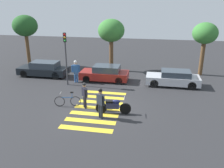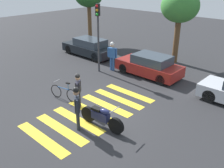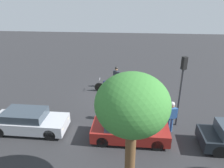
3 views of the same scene
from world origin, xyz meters
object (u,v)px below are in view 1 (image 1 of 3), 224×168
object	(u,v)px
police_motorcycle	(113,106)
traffic_light_pole	(66,51)
car_black_suv	(44,69)
leaning_bicycle	(68,101)
pedestrian_bystander	(76,69)
officer_by_motorcycle	(100,101)
officer_on_foot	(85,94)
car_maroon_wagon	(105,73)
car_silver_sedan	(173,78)

from	to	relation	value
police_motorcycle	traffic_light_pole	distance (m)	6.85
police_motorcycle	car_black_suv	xyz separation A→B (m)	(-7.62, 6.36, 0.18)
leaning_bicycle	pedestrian_bystander	bearing A→B (deg)	102.16
leaning_bicycle	officer_by_motorcycle	world-z (taller)	officer_by_motorcycle
pedestrian_bystander	leaning_bicycle	bearing A→B (deg)	-77.84
officer_on_foot	car_black_suv	bearing A→B (deg)	133.94
car_maroon_wagon	traffic_light_pole	world-z (taller)	traffic_light_pole
leaning_bicycle	car_silver_sedan	xyz separation A→B (m)	(7.01, 5.37, 0.24)
officer_by_motorcycle	pedestrian_bystander	distance (m)	6.90
police_motorcycle	officer_by_motorcycle	distance (m)	1.14
police_motorcycle	traffic_light_pole	xyz separation A→B (m)	(-4.63, 4.46, 2.37)
car_black_suv	pedestrian_bystander	bearing A→B (deg)	-18.30
police_motorcycle	officer_on_foot	world-z (taller)	officer_on_foot
car_silver_sedan	traffic_light_pole	bearing A→B (deg)	-170.69
officer_by_motorcycle	pedestrian_bystander	xyz separation A→B (m)	(-3.51, 5.93, 0.02)
leaning_bicycle	car_silver_sedan	distance (m)	8.84
car_silver_sedan	car_maroon_wagon	bearing A→B (deg)	177.56
leaning_bicycle	officer_on_foot	xyz separation A→B (m)	(1.18, -0.03, 0.61)
officer_by_motorcycle	car_black_suv	xyz separation A→B (m)	(-7.01, 7.09, -0.45)
leaning_bicycle	car_black_suv	distance (m)	7.41
traffic_light_pole	car_maroon_wagon	bearing A→B (deg)	30.31
car_maroon_wagon	leaning_bicycle	bearing A→B (deg)	-102.97
officer_on_foot	traffic_light_pole	bearing A→B (deg)	123.94
officer_by_motorcycle	pedestrian_bystander	world-z (taller)	pedestrian_bystander
car_maroon_wagon	traffic_light_pole	bearing A→B (deg)	-149.69
leaning_bicycle	officer_on_foot	bearing A→B (deg)	-1.55
police_motorcycle	car_black_suv	bearing A→B (deg)	140.17
police_motorcycle	leaning_bicycle	world-z (taller)	police_motorcycle
leaning_bicycle	traffic_light_pole	xyz separation A→B (m)	(-1.51, 3.98, 2.47)
leaning_bicycle	officer_on_foot	distance (m)	1.33
police_motorcycle	car_maroon_wagon	size ratio (longest dim) A/B	0.53
police_motorcycle	car_maroon_wagon	xyz separation A→B (m)	(-1.82, 6.10, 0.17)
police_motorcycle	car_silver_sedan	xyz separation A→B (m)	(3.90, 5.85, 0.15)
officer_on_foot	traffic_light_pole	distance (m)	5.17
leaning_bicycle	car_maroon_wagon	xyz separation A→B (m)	(1.29, 5.62, 0.26)
leaning_bicycle	officer_by_motorcycle	distance (m)	2.87
car_silver_sedan	leaning_bicycle	bearing A→B (deg)	-142.54
car_black_suv	traffic_light_pole	xyz separation A→B (m)	(3.00, -1.90, 2.19)
car_maroon_wagon	pedestrian_bystander	bearing A→B (deg)	-158.85
pedestrian_bystander	traffic_light_pole	world-z (taller)	traffic_light_pole
leaning_bicycle	car_maroon_wagon	distance (m)	5.77
car_black_suv	car_maroon_wagon	size ratio (longest dim) A/B	1.10
police_motorcycle	car_silver_sedan	distance (m)	7.04
officer_on_foot	police_motorcycle	bearing A→B (deg)	-13.10
police_motorcycle	officer_by_motorcycle	world-z (taller)	officer_by_motorcycle
officer_by_motorcycle	car_silver_sedan	distance (m)	8.00
police_motorcycle	officer_on_foot	distance (m)	2.05
pedestrian_bystander	car_silver_sedan	world-z (taller)	pedestrian_bystander
leaning_bicycle	pedestrian_bystander	xyz separation A→B (m)	(-1.02, 4.72, 0.74)
car_maroon_wagon	traffic_light_pole	xyz separation A→B (m)	(-2.81, -1.64, 2.21)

